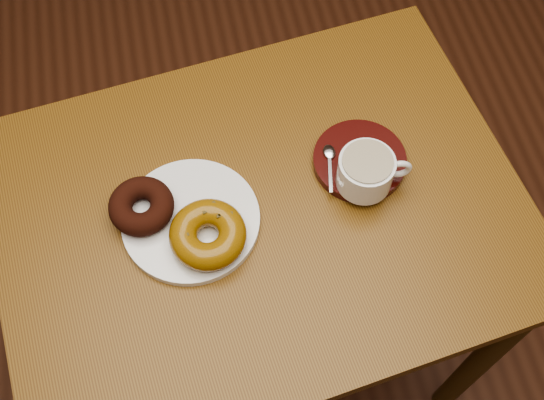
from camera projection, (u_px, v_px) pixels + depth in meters
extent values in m
plane|color=#4F2A19|center=(254.00, 371.00, 1.77)|extent=(6.00, 6.00, 0.00)
cube|color=brown|center=(260.00, 213.00, 1.11)|extent=(0.92, 0.74, 0.03)
cylinder|color=#422F12|center=(482.00, 360.00, 1.40)|extent=(0.05, 0.05, 0.76)
cylinder|color=#422F12|center=(63.00, 240.00, 1.53)|extent=(0.05, 0.05, 0.76)
cylinder|color=#422F12|center=(376.00, 146.00, 1.65)|extent=(0.05, 0.05, 0.76)
cylinder|color=white|center=(191.00, 220.00, 1.08)|extent=(0.27, 0.27, 0.01)
torus|color=black|center=(141.00, 206.00, 1.06)|extent=(0.12, 0.12, 0.04)
torus|color=#895B0F|center=(208.00, 235.00, 1.04)|extent=(0.12, 0.12, 0.04)
cube|color=#443716|center=(232.00, 225.00, 1.02)|extent=(0.01, 0.01, 0.00)
cube|color=#443716|center=(225.00, 213.00, 1.03)|extent=(0.01, 0.01, 0.00)
cube|color=#443716|center=(213.00, 207.00, 1.04)|extent=(0.01, 0.01, 0.00)
cube|color=#443716|center=(199.00, 208.00, 1.04)|extent=(0.01, 0.01, 0.00)
cube|color=#443716|center=(188.00, 215.00, 1.03)|extent=(0.01, 0.01, 0.00)
cube|color=#443716|center=(182.00, 227.00, 1.02)|extent=(0.01, 0.01, 0.00)
cube|color=#443716|center=(184.00, 240.00, 1.01)|extent=(0.01, 0.01, 0.00)
cube|color=#443716|center=(193.00, 249.00, 1.01)|extent=(0.01, 0.01, 0.00)
cube|color=#443716|center=(207.00, 252.00, 1.00)|extent=(0.01, 0.01, 0.00)
cube|color=#443716|center=(221.00, 248.00, 1.01)|extent=(0.01, 0.01, 0.00)
cube|color=#443716|center=(230.00, 237.00, 1.01)|extent=(0.01, 0.01, 0.00)
cylinder|color=#340907|center=(359.00, 161.00, 1.13)|extent=(0.19, 0.19, 0.02)
cylinder|color=white|center=(365.00, 172.00, 1.08)|extent=(0.09, 0.09, 0.06)
cylinder|color=brown|center=(368.00, 161.00, 1.05)|extent=(0.08, 0.08, 0.00)
torus|color=white|center=(399.00, 169.00, 1.08)|extent=(0.04, 0.02, 0.04)
ellipsoid|color=silver|center=(329.00, 152.00, 1.13)|extent=(0.02, 0.03, 0.01)
cube|color=silver|center=(330.00, 173.00, 1.11)|extent=(0.02, 0.07, 0.00)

